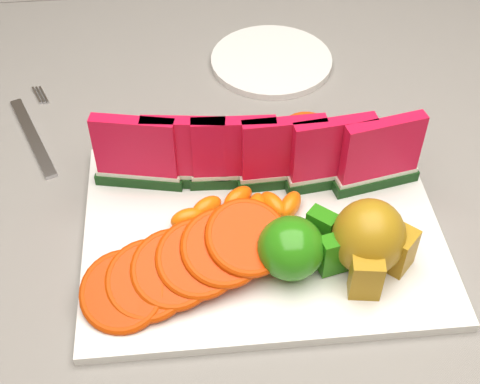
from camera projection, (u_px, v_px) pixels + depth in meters
table at (237, 264)px, 0.86m from camera, size 1.40×0.90×0.75m
tablecloth at (236, 233)px, 0.82m from camera, size 1.53×1.03×0.20m
platter at (262, 230)px, 0.76m from camera, size 0.40×0.30×0.01m
apple_cluster at (297, 247)px, 0.69m from camera, size 0.11×0.09×0.07m
pear_cluster at (371, 240)px, 0.69m from camera, size 0.10×0.10×0.09m
side_plate at (271, 61)px, 0.99m from camera, size 0.22×0.22×0.01m
fork at (33, 132)px, 0.88m from camera, size 0.08×0.19×0.00m
watermelon_row at (258, 155)px, 0.77m from camera, size 0.39×0.07×0.10m
orange_fan_front at (186, 264)px, 0.68m from camera, size 0.24×0.15×0.06m
orange_fan_back at (232, 147)px, 0.82m from camera, size 0.28×0.10×0.04m
tangerine_segments at (242, 207)px, 0.76m from camera, size 0.16×0.06×0.03m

